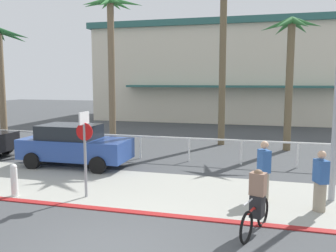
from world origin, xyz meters
name	(u,v)px	position (x,y,z in m)	size (l,w,h in m)	color
ground_plane	(195,154)	(0.00, 10.00, 0.00)	(80.00, 80.00, 0.00)	#424447
sidewalk_strip	(162,190)	(0.00, 4.20, 0.01)	(44.00, 4.00, 0.02)	#9E9E93
curb_paint	(141,213)	(0.00, 2.20, 0.01)	(44.00, 0.24, 0.03)	maroon
building_backdrop	(235,73)	(0.38, 27.59, 4.15)	(23.93, 12.59, 8.27)	beige
rail_fence	(189,142)	(0.00, 8.50, 0.84)	(26.55, 0.08, 1.04)	white
stop_sign_bike_lane	(85,142)	(-1.99, 3.00, 1.68)	(0.52, 0.56, 2.56)	gray
bollard_1	(14,180)	(-4.11, 2.52, 0.52)	(0.20, 0.20, 1.00)	white
palm_tree_1	(1,59)	(-10.62, 10.12, 4.62)	(3.23, 3.09, 6.26)	#756047
palm_tree_2	(111,35)	(-5.00, 11.85, 5.88)	(3.44, 2.89, 7.86)	#756047
palm_tree_3	(224,8)	(0.86, 12.95, 7.21)	(2.82, 3.18, 9.94)	brown
palm_tree_4	(290,54)	(4.20, 12.19, 4.73)	(2.84, 3.06, 6.48)	brown
car_blue_1	(74,145)	(-4.32, 6.46, 0.87)	(4.40, 2.02, 1.69)	#284793
cyclist_red_0	(257,203)	(2.95, 1.78, 0.69)	(0.62, 1.75, 1.50)	black
pedestrian_0	(264,173)	(3.10, 4.12, 0.81)	(0.42, 0.47, 1.75)	gray
pedestrian_1	(320,184)	(4.55, 3.54, 0.76)	(0.41, 0.47, 1.65)	gray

